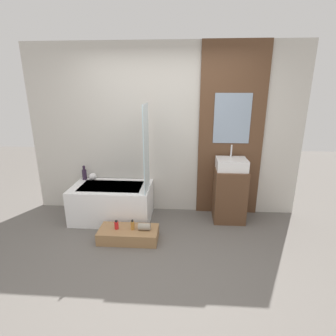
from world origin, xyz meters
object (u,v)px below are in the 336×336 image
object	(u,v)px
vase_round_light	(93,177)
bottle_soap_primary	(116,225)
sink	(232,164)
vase_tall_dark	(84,174)
wooden_step_bench	(129,234)
bottle_soap_secondary	(133,225)
bathtub	(112,202)

from	to	relation	value
vase_round_light	bottle_soap_primary	distance (m)	1.08
sink	vase_tall_dark	bearing A→B (deg)	176.02
wooden_step_bench	bottle_soap_secondary	bearing A→B (deg)	0.00
bathtub	sink	bearing A→B (deg)	3.36
vase_tall_dark	bathtub	bearing A→B (deg)	-27.53
wooden_step_bench	bottle_soap_primary	bearing A→B (deg)	180.00
vase_round_light	sink	bearing A→B (deg)	-3.65
bottle_soap_primary	vase_round_light	bearing A→B (deg)	124.97
sink	vase_tall_dark	size ratio (longest dim) A/B	1.92
sink	vase_tall_dark	xyz separation A→B (m)	(-2.29, 0.16, -0.26)
vase_round_light	bottle_soap_secondary	size ratio (longest dim) A/B	0.85
vase_tall_dark	bottle_soap_secondary	size ratio (longest dim) A/B	1.68
bottle_soap_secondary	bottle_soap_primary	bearing A→B (deg)	180.00
vase_round_light	bottle_soap_primary	bearing A→B (deg)	-55.03
wooden_step_bench	vase_tall_dark	size ratio (longest dim) A/B	3.43
bathtub	sink	size ratio (longest dim) A/B	2.70
vase_tall_dark	sink	bearing A→B (deg)	-3.98
vase_tall_dark	vase_round_light	xyz separation A→B (m)	(0.14, -0.02, -0.04)
vase_tall_dark	bottle_soap_secondary	xyz separation A→B (m)	(0.94, -0.85, -0.41)
vase_tall_dark	vase_round_light	world-z (taller)	vase_tall_dark
sink	bottle_soap_secondary	world-z (taller)	sink
bathtub	sink	distance (m)	1.89
wooden_step_bench	vase_tall_dark	distance (m)	1.34
bathtub	vase_tall_dark	bearing A→B (deg)	152.47
vase_tall_dark	bottle_soap_primary	size ratio (longest dim) A/B	1.87
bathtub	bottle_soap_primary	bearing A→B (deg)	-69.88
vase_round_light	bottle_soap_secondary	world-z (taller)	vase_round_light
bathtub	bottle_soap_primary	size ratio (longest dim) A/B	9.70
sink	bottle_soap_secondary	xyz separation A→B (m)	(-1.35, -0.69, -0.66)
sink	vase_tall_dark	distance (m)	2.31
sink	bottle_soap_primary	world-z (taller)	sink
sink	wooden_step_bench	bearing A→B (deg)	-153.85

